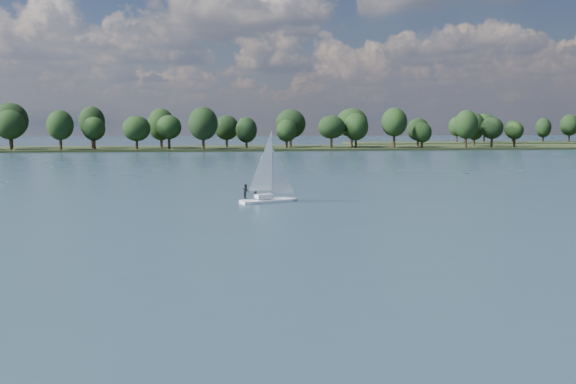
% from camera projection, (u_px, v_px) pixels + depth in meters
% --- Properties ---
extents(ground, '(700.00, 700.00, 0.00)m').
position_uv_depth(ground, '(281.00, 172.00, 123.92)').
color(ground, '#233342').
rests_on(ground, ground).
extents(far_shore, '(660.00, 40.00, 1.50)m').
position_uv_depth(far_shore, '(245.00, 149.00, 234.34)').
color(far_shore, black).
rests_on(far_shore, ground).
extents(sailboat, '(7.00, 4.27, 8.93)m').
position_uv_depth(sailboat, '(266.00, 182.00, 76.56)').
color(sailboat, white).
rests_on(sailboat, ground).
extents(treeline, '(562.71, 74.45, 18.09)m').
position_uv_depth(treeline, '(213.00, 127.00, 229.00)').
color(treeline, black).
rests_on(treeline, ground).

